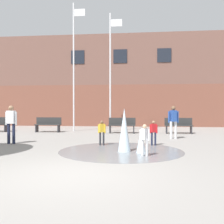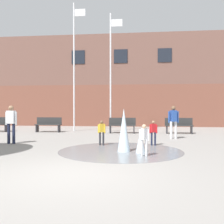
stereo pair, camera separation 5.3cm
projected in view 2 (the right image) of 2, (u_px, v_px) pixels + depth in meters
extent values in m
plane|color=gray|center=(66.00, 175.00, 5.81)|extent=(100.00, 100.00, 0.00)
cube|color=brown|center=(123.00, 106.00, 24.16)|extent=(36.00, 6.00, 3.39)
cube|color=brown|center=(123.00, 65.00, 24.10)|extent=(36.00, 6.00, 4.15)
cube|color=#1E232D|center=(78.00, 57.00, 21.49)|extent=(1.10, 0.06, 1.10)
cube|color=#1E232D|center=(121.00, 56.00, 21.10)|extent=(1.10, 0.06, 1.10)
cube|color=#1E232D|center=(165.00, 55.00, 20.71)|extent=(1.10, 0.06, 1.10)
cylinder|color=gray|center=(121.00, 151.00, 9.08)|extent=(4.30, 4.30, 0.01)
cone|color=silver|center=(124.00, 130.00, 8.91)|extent=(0.44, 0.44, 1.48)
cone|color=silver|center=(141.00, 141.00, 8.66)|extent=(0.32, 0.32, 0.77)
cube|color=#28282D|center=(7.00, 128.00, 16.40)|extent=(0.06, 0.40, 0.44)
cube|color=#28282D|center=(37.00, 128.00, 16.25)|extent=(0.06, 0.40, 0.44)
cube|color=#28282D|center=(59.00, 129.00, 16.09)|extent=(0.06, 0.40, 0.44)
cube|color=#2D2D2D|center=(48.00, 125.00, 16.16)|extent=(1.60, 0.44, 0.05)
cube|color=#2D2D2D|center=(49.00, 121.00, 16.36)|extent=(1.60, 0.04, 0.42)
cube|color=#28282D|center=(110.00, 129.00, 15.54)|extent=(0.06, 0.40, 0.44)
cube|color=#28282D|center=(134.00, 130.00, 15.38)|extent=(0.06, 0.40, 0.44)
cube|color=#2D2D2D|center=(122.00, 125.00, 15.46)|extent=(1.60, 0.44, 0.05)
cube|color=#2D2D2D|center=(122.00, 121.00, 15.65)|extent=(1.60, 0.04, 0.42)
cube|color=#28282D|center=(167.00, 130.00, 15.30)|extent=(0.06, 0.40, 0.44)
cube|color=#28282D|center=(191.00, 130.00, 15.14)|extent=(0.06, 0.40, 0.44)
cube|color=#2D2D2D|center=(179.00, 126.00, 15.22)|extent=(1.60, 0.44, 0.05)
cube|color=#2D2D2D|center=(179.00, 121.00, 15.41)|extent=(1.60, 0.04, 0.42)
cylinder|color=silver|center=(171.00, 130.00, 12.63)|extent=(0.12, 0.12, 0.84)
cylinder|color=silver|center=(176.00, 130.00, 12.61)|extent=(0.12, 0.12, 0.84)
cube|color=#284C9E|center=(173.00, 116.00, 12.61)|extent=(0.31, 0.39, 0.54)
sphere|color=brown|center=(173.00, 108.00, 12.61)|extent=(0.21, 0.21, 0.21)
cylinder|color=#284C9E|center=(169.00, 117.00, 12.64)|extent=(0.08, 0.08, 0.55)
cylinder|color=#284C9E|center=(178.00, 117.00, 12.59)|extent=(0.08, 0.08, 0.55)
cylinder|color=#28282D|center=(100.00, 139.00, 10.44)|extent=(0.07, 0.07, 0.52)
cylinder|color=#28282D|center=(103.00, 139.00, 10.43)|extent=(0.07, 0.07, 0.52)
cube|color=gold|center=(102.00, 128.00, 10.43)|extent=(0.24, 0.22, 0.33)
sphere|color=brown|center=(102.00, 122.00, 10.43)|extent=(0.13, 0.13, 0.13)
cylinder|color=gold|center=(98.00, 129.00, 10.44)|extent=(0.05, 0.05, 0.34)
cylinder|color=gold|center=(105.00, 129.00, 10.42)|extent=(0.05, 0.05, 0.34)
cylinder|color=#1E233D|center=(152.00, 139.00, 10.38)|extent=(0.07, 0.07, 0.52)
cylinder|color=#1E233D|center=(155.00, 139.00, 10.37)|extent=(0.07, 0.07, 0.52)
cube|color=red|center=(153.00, 128.00, 10.37)|extent=(0.24, 0.21, 0.33)
sphere|color=#997051|center=(153.00, 122.00, 10.37)|extent=(0.13, 0.13, 0.13)
cylinder|color=red|center=(150.00, 129.00, 10.38)|extent=(0.05, 0.05, 0.34)
cylinder|color=red|center=(157.00, 129.00, 10.36)|extent=(0.05, 0.05, 0.34)
cylinder|color=#1E233D|center=(9.00, 134.00, 10.90)|extent=(0.12, 0.12, 0.84)
cylinder|color=#1E233D|center=(14.00, 134.00, 10.88)|extent=(0.12, 0.12, 0.84)
cube|color=white|center=(11.00, 117.00, 10.88)|extent=(0.36, 0.23, 0.54)
sphere|color=#997051|center=(11.00, 108.00, 10.88)|extent=(0.21, 0.21, 0.21)
cylinder|color=white|center=(6.00, 118.00, 10.90)|extent=(0.08, 0.08, 0.55)
cylinder|color=white|center=(16.00, 118.00, 10.86)|extent=(0.08, 0.08, 0.55)
cylinder|color=silver|center=(142.00, 148.00, 8.05)|extent=(0.07, 0.07, 0.52)
cylinder|color=silver|center=(146.00, 148.00, 8.03)|extent=(0.07, 0.07, 0.52)
cube|color=white|center=(144.00, 134.00, 8.03)|extent=(0.21, 0.24, 0.33)
sphere|color=tan|center=(144.00, 126.00, 8.03)|extent=(0.13, 0.13, 0.13)
cylinder|color=white|center=(140.00, 135.00, 8.05)|extent=(0.05, 0.05, 0.34)
cylinder|color=white|center=(148.00, 135.00, 8.02)|extent=(0.05, 0.05, 0.34)
cylinder|color=silver|center=(74.00, 67.00, 16.91)|extent=(0.10, 0.10, 8.26)
cube|color=silver|center=(80.00, 12.00, 16.82)|extent=(0.70, 0.02, 0.45)
cylinder|color=silver|center=(111.00, 72.00, 16.65)|extent=(0.10, 0.10, 7.52)
cube|color=silver|center=(117.00, 23.00, 16.56)|extent=(0.70, 0.02, 0.45)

